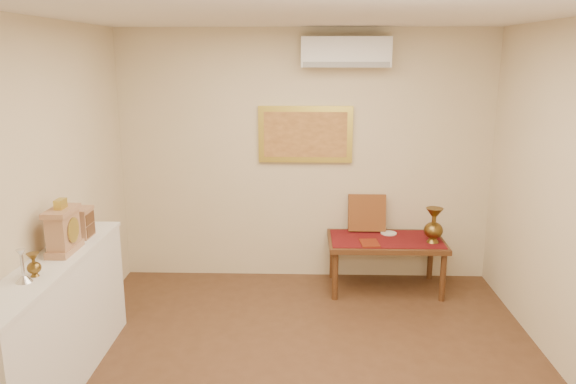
{
  "coord_description": "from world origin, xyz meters",
  "views": [
    {
      "loc": [
        -0.0,
        -3.72,
        2.42
      ],
      "look_at": [
        -0.15,
        1.15,
        1.23
      ],
      "focal_mm": 35.0,
      "sensor_mm": 36.0,
      "label": 1
    }
  ],
  "objects_px": {
    "display_ledge": "(56,325)",
    "low_table": "(386,245)",
    "wooden_chest": "(81,223)",
    "mantel_clock": "(63,230)",
    "brass_urn_tall": "(434,221)"
  },
  "relations": [
    {
      "from": "brass_urn_tall",
      "to": "low_table",
      "type": "relative_size",
      "value": 0.37
    },
    {
      "from": "brass_urn_tall",
      "to": "mantel_clock",
      "type": "relative_size",
      "value": 1.07
    },
    {
      "from": "brass_urn_tall",
      "to": "wooden_chest",
      "type": "relative_size",
      "value": 1.8
    },
    {
      "from": "brass_urn_tall",
      "to": "wooden_chest",
      "type": "height_order",
      "value": "wooden_chest"
    },
    {
      "from": "wooden_chest",
      "to": "low_table",
      "type": "distance_m",
      "value": 3.03
    },
    {
      "from": "display_ledge",
      "to": "low_table",
      "type": "bearing_deg",
      "value": 35.1
    },
    {
      "from": "display_ledge",
      "to": "mantel_clock",
      "type": "height_order",
      "value": "mantel_clock"
    },
    {
      "from": "wooden_chest",
      "to": "low_table",
      "type": "bearing_deg",
      "value": 26.13
    },
    {
      "from": "display_ledge",
      "to": "wooden_chest",
      "type": "xyz_separation_m",
      "value": [
        0.02,
        0.58,
        0.61
      ]
    },
    {
      "from": "mantel_clock",
      "to": "wooden_chest",
      "type": "xyz_separation_m",
      "value": [
        -0.01,
        0.36,
        -0.05
      ]
    },
    {
      "from": "display_ledge",
      "to": "mantel_clock",
      "type": "xyz_separation_m",
      "value": [
        0.03,
        0.22,
        0.66
      ]
    },
    {
      "from": "display_ledge",
      "to": "low_table",
      "type": "height_order",
      "value": "display_ledge"
    },
    {
      "from": "display_ledge",
      "to": "mantel_clock",
      "type": "bearing_deg",
      "value": 82.94
    },
    {
      "from": "display_ledge",
      "to": "wooden_chest",
      "type": "bearing_deg",
      "value": 88.47
    },
    {
      "from": "brass_urn_tall",
      "to": "low_table",
      "type": "bearing_deg",
      "value": 167.99
    }
  ]
}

